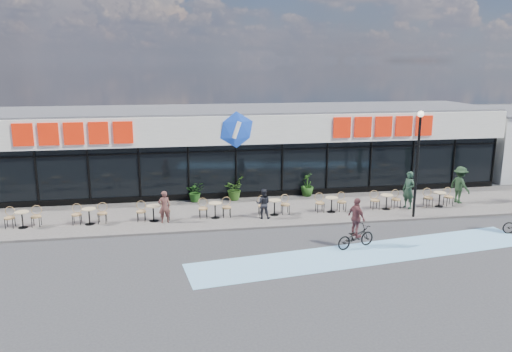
# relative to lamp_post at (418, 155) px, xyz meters

# --- Properties ---
(ground) EXTENTS (120.00, 120.00, 0.00)m
(ground) POSITION_rel_lamp_post_xyz_m (-7.80, -2.30, -3.06)
(ground) COLOR #28282B
(ground) RESTS_ON ground
(sidewalk) EXTENTS (44.00, 5.00, 0.10)m
(sidewalk) POSITION_rel_lamp_post_xyz_m (-7.80, 2.20, -3.01)
(sidewalk) COLOR #615B56
(sidewalk) RESTS_ON ground
(bike_lane) EXTENTS (14.17, 4.13, 0.01)m
(bike_lane) POSITION_rel_lamp_post_xyz_m (-3.80, -3.80, -3.06)
(bike_lane) COLOR #6AA3C9
(bike_lane) RESTS_ON ground
(building) EXTENTS (30.60, 6.57, 4.75)m
(building) POSITION_rel_lamp_post_xyz_m (-7.80, 7.63, -0.72)
(building) COLOR black
(building) RESTS_ON ground
(lamp_post) EXTENTS (0.28, 0.28, 4.96)m
(lamp_post) POSITION_rel_lamp_post_xyz_m (0.00, 0.00, 0.00)
(lamp_post) COLOR black
(lamp_post) RESTS_ON sidewalk
(bistro_set_1) EXTENTS (1.54, 0.62, 0.90)m
(bistro_set_1) POSITION_rel_lamp_post_xyz_m (-17.68, 1.43, -2.51)
(bistro_set_1) COLOR tan
(bistro_set_1) RESTS_ON sidewalk
(bistro_set_2) EXTENTS (1.54, 0.62, 0.90)m
(bistro_set_2) POSITION_rel_lamp_post_xyz_m (-14.86, 1.43, -2.51)
(bistro_set_2) COLOR tan
(bistro_set_2) RESTS_ON sidewalk
(bistro_set_3) EXTENTS (1.54, 0.62, 0.90)m
(bistro_set_3) POSITION_rel_lamp_post_xyz_m (-12.04, 1.43, -2.51)
(bistro_set_3) COLOR tan
(bistro_set_3) RESTS_ON sidewalk
(bistro_set_4) EXTENTS (1.54, 0.62, 0.90)m
(bistro_set_4) POSITION_rel_lamp_post_xyz_m (-9.22, 1.43, -2.51)
(bistro_set_4) COLOR tan
(bistro_set_4) RESTS_ON sidewalk
(bistro_set_5) EXTENTS (1.54, 0.62, 0.90)m
(bistro_set_5) POSITION_rel_lamp_post_xyz_m (-6.41, 1.43, -2.51)
(bistro_set_5) COLOR tan
(bistro_set_5) RESTS_ON sidewalk
(bistro_set_6) EXTENTS (1.54, 0.62, 0.90)m
(bistro_set_6) POSITION_rel_lamp_post_xyz_m (-3.59, 1.43, -2.51)
(bistro_set_6) COLOR tan
(bistro_set_6) RESTS_ON sidewalk
(bistro_set_7) EXTENTS (1.54, 0.62, 0.90)m
(bistro_set_7) POSITION_rel_lamp_post_xyz_m (-0.77, 1.43, -2.51)
(bistro_set_7) COLOR tan
(bistro_set_7) RESTS_ON sidewalk
(bistro_set_8) EXTENTS (1.54, 0.62, 0.90)m
(bistro_set_8) POSITION_rel_lamp_post_xyz_m (2.05, 1.43, -2.51)
(bistro_set_8) COLOR tan
(bistro_set_8) RESTS_ON sidewalk
(potted_plant_left) EXTENTS (0.97, 0.84, 1.06)m
(potted_plant_left) POSITION_rel_lamp_post_xyz_m (-9.99, 4.33, -2.43)
(potted_plant_left) COLOR #1E4B15
(potted_plant_left) RESTS_ON sidewalk
(potted_plant_mid) EXTENTS (1.24, 1.33, 1.19)m
(potted_plant_mid) POSITION_rel_lamp_post_xyz_m (-7.97, 4.35, -2.37)
(potted_plant_mid) COLOR #2E5618
(potted_plant_mid) RESTS_ON sidewalk
(potted_plant_right) EXTENTS (0.85, 0.85, 1.24)m
(potted_plant_right) POSITION_rel_lamp_post_xyz_m (-3.96, 4.45, -2.34)
(potted_plant_right) COLOR #204814
(potted_plant_right) RESTS_ON sidewalk
(patron_left) EXTENTS (0.60, 0.46, 1.48)m
(patron_left) POSITION_rel_lamp_post_xyz_m (-11.54, 1.04, -2.22)
(patron_left) COLOR #53302B
(patron_left) RESTS_ON sidewalk
(patron_right) EXTENTS (0.80, 0.69, 1.41)m
(patron_right) POSITION_rel_lamp_post_xyz_m (-7.02, 0.93, -2.26)
(patron_right) COLOR black
(patron_right) RESTS_ON sidewalk
(pedestrian_a) EXTENTS (0.69, 0.80, 1.85)m
(pedestrian_a) POSITION_rel_lamp_post_xyz_m (0.37, 1.36, -2.04)
(pedestrian_a) COLOR #1C3224
(pedestrian_a) RESTS_ON sidewalk
(pedestrian_b) EXTENTS (0.97, 1.36, 1.90)m
(pedestrian_b) POSITION_rel_lamp_post_xyz_m (3.42, 1.83, -2.01)
(pedestrian_b) COLOR black
(pedestrian_b) RESTS_ON sidewalk
(cyclist_a) EXTENTS (1.83, 1.12, 2.05)m
(cyclist_a) POSITION_rel_lamp_post_xyz_m (-4.04, -3.12, -2.31)
(cyclist_a) COLOR black
(cyclist_a) RESTS_ON ground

